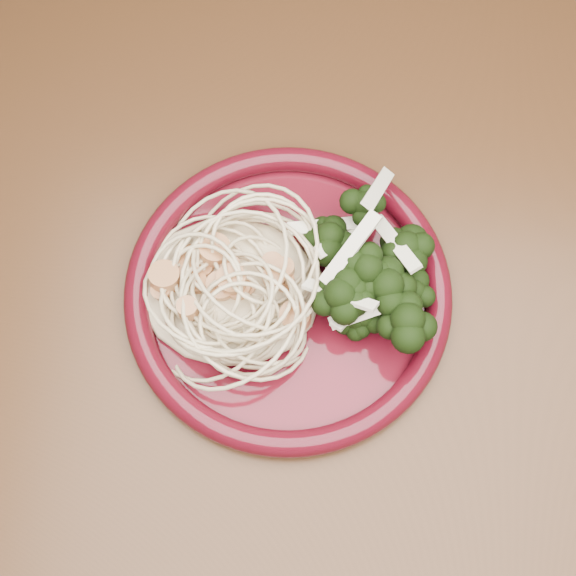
# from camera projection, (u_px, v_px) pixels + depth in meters

# --- Properties ---
(dining_table) EXTENTS (1.20, 0.80, 0.75)m
(dining_table) POSITION_uv_depth(u_px,v_px,m) (187.00, 245.00, 0.74)
(dining_table) COLOR #472814
(dining_table) RESTS_ON ground
(dinner_plate) EXTENTS (0.26, 0.26, 0.02)m
(dinner_plate) POSITION_uv_depth(u_px,v_px,m) (288.00, 293.00, 0.60)
(dinner_plate) COLOR #4C0B16
(dinner_plate) RESTS_ON dining_table
(spaghetti_pile) EXTENTS (0.14, 0.13, 0.03)m
(spaghetti_pile) POSITION_uv_depth(u_px,v_px,m) (229.00, 285.00, 0.59)
(spaghetti_pile) COLOR beige
(spaghetti_pile) RESTS_ON dinner_plate
(scallop_cluster) EXTENTS (0.12, 0.12, 0.04)m
(scallop_cluster) POSITION_uv_depth(u_px,v_px,m) (226.00, 268.00, 0.56)
(scallop_cluster) COLOR tan
(scallop_cluster) RESTS_ON spaghetti_pile
(broccoli_pile) EXTENTS (0.09, 0.14, 0.05)m
(broccoli_pile) POSITION_uv_depth(u_px,v_px,m) (361.00, 286.00, 0.58)
(broccoli_pile) COLOR black
(broccoli_pile) RESTS_ON dinner_plate
(onion_garnish) EXTENTS (0.06, 0.09, 0.05)m
(onion_garnish) POSITION_uv_depth(u_px,v_px,m) (365.00, 271.00, 0.56)
(onion_garnish) COLOR #EAE3C6
(onion_garnish) RESTS_ON broccoli_pile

